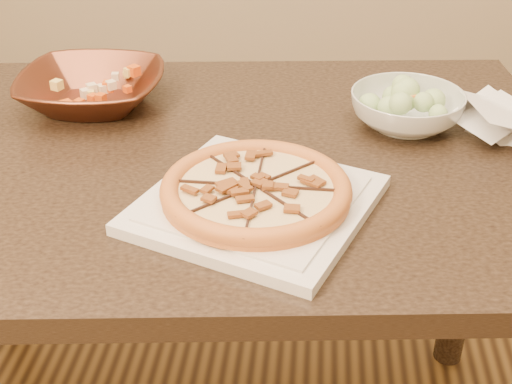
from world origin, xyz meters
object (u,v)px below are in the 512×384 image
(dining_table, at_px, (195,206))
(bronze_bowl, at_px, (92,89))
(pizza, at_px, (256,190))
(salad_bowl, at_px, (407,110))
(plate, at_px, (256,203))

(dining_table, bearing_deg, bronze_bowl, 142.27)
(pizza, xyz_separation_m, salad_bowl, (0.24, 0.30, -0.00))
(pizza, relative_size, bronze_bowl, 1.03)
(dining_table, bearing_deg, salad_bowl, 19.95)
(bronze_bowl, relative_size, salad_bowl, 1.34)
(salad_bowl, bearing_deg, pizza, -128.55)
(dining_table, xyz_separation_m, pizza, (0.12, -0.17, 0.14))
(dining_table, height_order, salad_bowl, salad_bowl)
(salad_bowl, bearing_deg, dining_table, -160.05)
(salad_bowl, bearing_deg, plate, -128.55)
(dining_table, relative_size, salad_bowl, 6.88)
(pizza, height_order, bronze_bowl, bronze_bowl)
(pizza, distance_m, bronze_bowl, 0.48)
(pizza, distance_m, salad_bowl, 0.39)
(dining_table, distance_m, plate, 0.24)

